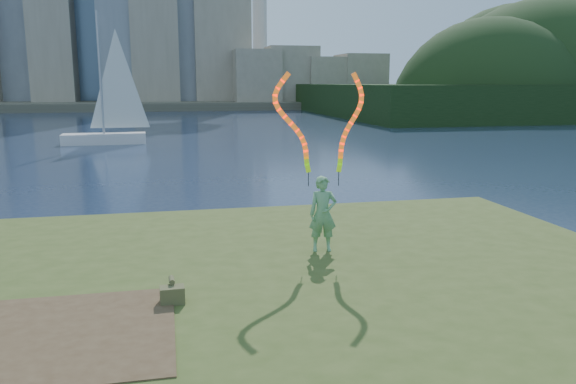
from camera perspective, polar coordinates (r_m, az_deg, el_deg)
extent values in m
plane|color=#1A2843|center=(11.75, -8.56, -10.22)|extent=(320.00, 320.00, 0.00)
cube|color=#3B4B1A|center=(9.40, -7.57, -14.84)|extent=(20.00, 18.00, 0.30)
cube|color=#3B4B1A|center=(9.56, -7.75, -12.71)|extent=(17.00, 15.00, 0.30)
cube|color=#3B4B1A|center=(9.65, -7.89, -10.88)|extent=(14.00, 12.00, 0.30)
cube|color=#47331E|center=(8.62, -22.43, -13.28)|extent=(3.20, 3.00, 0.02)
cube|color=#4F4A3A|center=(106.00, -11.94, 8.86)|extent=(320.00, 40.00, 1.20)
cube|color=black|center=(90.15, 26.26, 8.51)|extent=(70.00, 42.00, 4.00)
imported|color=#16721B|center=(11.57, 3.57, -2.23)|extent=(0.61, 0.44, 1.57)
cylinder|color=black|center=(11.49, 2.09, 1.33)|extent=(0.02, 0.02, 0.30)
cylinder|color=black|center=(11.59, 5.17, 1.37)|extent=(0.02, 0.02, 0.30)
cube|color=#484F2A|center=(9.21, -11.67, -10.20)|extent=(0.39, 0.27, 0.27)
cylinder|color=#484F2A|center=(9.31, -11.73, -8.76)|extent=(0.10, 0.26, 0.09)
cube|color=silver|center=(41.56, -18.15, 5.13)|extent=(5.68, 1.99, 0.79)
cylinder|color=gray|center=(41.37, -18.52, 11.17)|extent=(0.16, 0.16, 8.55)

